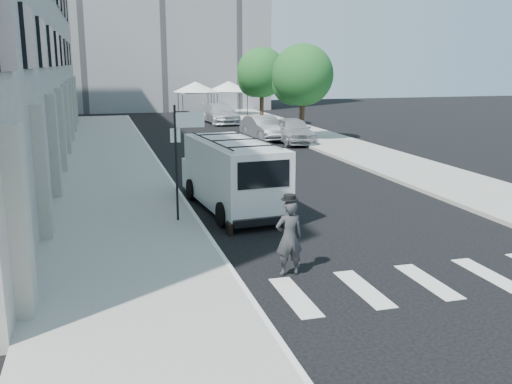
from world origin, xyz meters
TOP-DOWN VIEW (x-y plane):
  - ground at (0.00, 0.00)m, footprint 120.00×120.00m
  - sidewalk_left at (-4.25, 16.00)m, footprint 4.50×48.00m
  - sidewalk_right at (9.00, 20.00)m, footprint 4.00×56.00m
  - sign_pole at (-2.36, 3.20)m, footprint 1.03×0.07m
  - tree_near at (7.50, 20.15)m, footprint 3.80×3.83m
  - tree_far at (7.50, 29.15)m, footprint 3.80×3.83m
  - tent_left at (4.00, 38.00)m, footprint 4.00×4.00m
  - tent_right at (7.20, 38.50)m, footprint 4.00×4.00m
  - businessman at (-0.70, -1.72)m, footprint 0.67×0.45m
  - briefcase at (-1.31, 1.78)m, footprint 0.13×0.44m
  - suitcase at (-0.98, 2.73)m, footprint 0.27×0.38m
  - cargo_van at (-0.53, 4.71)m, footprint 2.58×6.27m
  - parked_car_a at (6.80, 19.33)m, footprint 2.10×4.78m
  - parked_car_b at (5.50, 21.46)m, footprint 2.07×4.78m
  - parked_car_c at (5.00, 32.17)m, footprint 2.46×5.61m

SIDE VIEW (x-z plane):
  - ground at x=0.00m, z-range 0.00..0.00m
  - sidewalk_left at x=-4.25m, z-range 0.00..0.15m
  - sidewalk_right at x=9.00m, z-range 0.00..0.15m
  - briefcase at x=-1.31m, z-range 0.00..0.34m
  - suitcase at x=-0.98m, z-range -0.23..0.76m
  - parked_car_b at x=5.50m, z-range 0.00..1.53m
  - parked_car_a at x=6.80m, z-range 0.00..1.60m
  - parked_car_c at x=5.00m, z-range 0.00..1.61m
  - businessman at x=-0.70m, z-range 0.00..1.81m
  - cargo_van at x=-0.53m, z-range 0.04..2.35m
  - sign_pole at x=-2.36m, z-range 0.90..4.40m
  - tent_left at x=4.00m, z-range 1.11..4.31m
  - tent_right at x=7.20m, z-range 1.11..4.31m
  - tree_near at x=7.50m, z-range 0.96..6.99m
  - tree_far at x=7.50m, z-range 0.96..6.99m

